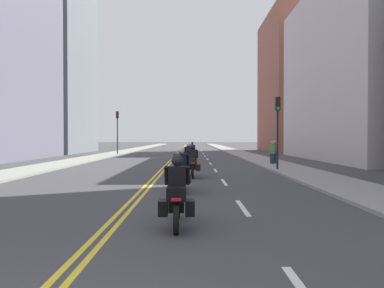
{
  "coord_description": "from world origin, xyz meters",
  "views": [
    {
      "loc": [
        1.8,
        -2.38,
        1.95
      ],
      "look_at": [
        1.79,
        21.99,
        1.57
      ],
      "focal_mm": 34.71,
      "sensor_mm": 36.0,
      "label": 1
    }
  ],
  "objects_px": {
    "motorcycle_0": "(177,197)",
    "motorcycle_3": "(189,158)",
    "traffic_light_far": "(118,125)",
    "traffic_light_near": "(278,120)",
    "motorcycle_1": "(181,174)",
    "motorcycle_5": "(192,153)",
    "pedestrian_1": "(275,152)",
    "motorcycle_2": "(193,164)",
    "motorcycle_4": "(191,155)",
    "pedestrian_0": "(273,153)"
  },
  "relations": [
    {
      "from": "motorcycle_3",
      "to": "motorcycle_4",
      "type": "relative_size",
      "value": 0.99
    },
    {
      "from": "pedestrian_0",
      "to": "traffic_light_near",
      "type": "bearing_deg",
      "value": 108.06
    },
    {
      "from": "motorcycle_2",
      "to": "motorcycle_5",
      "type": "xyz_separation_m",
      "value": [
        -0.03,
        15.07,
        -0.03
      ]
    },
    {
      "from": "motorcycle_0",
      "to": "motorcycle_1",
      "type": "bearing_deg",
      "value": 89.7
    },
    {
      "from": "motorcycle_4",
      "to": "pedestrian_0",
      "type": "xyz_separation_m",
      "value": [
        5.91,
        -1.83,
        0.22
      ]
    },
    {
      "from": "motorcycle_1",
      "to": "motorcycle_4",
      "type": "xyz_separation_m",
      "value": [
        0.28,
        15.0,
        0.01
      ]
    },
    {
      "from": "motorcycle_0",
      "to": "motorcycle_4",
      "type": "bearing_deg",
      "value": 88.34
    },
    {
      "from": "motorcycle_1",
      "to": "pedestrian_0",
      "type": "bearing_deg",
      "value": 68.13
    },
    {
      "from": "traffic_light_near",
      "to": "pedestrian_0",
      "type": "height_order",
      "value": "traffic_light_near"
    },
    {
      "from": "motorcycle_2",
      "to": "traffic_light_near",
      "type": "height_order",
      "value": "traffic_light_near"
    },
    {
      "from": "motorcycle_2",
      "to": "motorcycle_5",
      "type": "bearing_deg",
      "value": 88.95
    },
    {
      "from": "motorcycle_3",
      "to": "pedestrian_0",
      "type": "xyz_separation_m",
      "value": [
        6.02,
        2.73,
        0.23
      ]
    },
    {
      "from": "traffic_light_far",
      "to": "motorcycle_1",
      "type": "bearing_deg",
      "value": -74.38
    },
    {
      "from": "motorcycle_3",
      "to": "motorcycle_1",
      "type": "bearing_deg",
      "value": -91.91
    },
    {
      "from": "motorcycle_5",
      "to": "pedestrian_1",
      "type": "relative_size",
      "value": 1.21
    },
    {
      "from": "motorcycle_2",
      "to": "motorcycle_3",
      "type": "bearing_deg",
      "value": 91.62
    },
    {
      "from": "traffic_light_near",
      "to": "traffic_light_far",
      "type": "height_order",
      "value": "traffic_light_far"
    },
    {
      "from": "motorcycle_0",
      "to": "motorcycle_4",
      "type": "relative_size",
      "value": 1.0
    },
    {
      "from": "motorcycle_5",
      "to": "motorcycle_4",
      "type": "bearing_deg",
      "value": -88.1
    },
    {
      "from": "motorcycle_3",
      "to": "traffic_light_near",
      "type": "height_order",
      "value": "traffic_light_near"
    },
    {
      "from": "motorcycle_0",
      "to": "motorcycle_1",
      "type": "height_order",
      "value": "motorcycle_1"
    },
    {
      "from": "motorcycle_0",
      "to": "motorcycle_2",
      "type": "relative_size",
      "value": 0.98
    },
    {
      "from": "pedestrian_1",
      "to": "traffic_light_near",
      "type": "bearing_deg",
      "value": -168.83
    },
    {
      "from": "motorcycle_4",
      "to": "traffic_light_far",
      "type": "distance_m",
      "value": 17.05
    },
    {
      "from": "traffic_light_near",
      "to": "motorcycle_0",
      "type": "bearing_deg",
      "value": -111.44
    },
    {
      "from": "motorcycle_2",
      "to": "pedestrian_1",
      "type": "relative_size",
      "value": 1.23
    },
    {
      "from": "traffic_light_far",
      "to": "traffic_light_near",
      "type": "bearing_deg",
      "value": -57.03
    },
    {
      "from": "motorcycle_1",
      "to": "motorcycle_4",
      "type": "bearing_deg",
      "value": 92.21
    },
    {
      "from": "motorcycle_5",
      "to": "motorcycle_3",
      "type": "bearing_deg",
      "value": -88.15
    },
    {
      "from": "traffic_light_far",
      "to": "pedestrian_1",
      "type": "height_order",
      "value": "traffic_light_far"
    },
    {
      "from": "traffic_light_far",
      "to": "pedestrian_0",
      "type": "xyz_separation_m",
      "value": [
        14.43,
        -16.32,
        -2.6
      ]
    },
    {
      "from": "motorcycle_4",
      "to": "motorcycle_5",
      "type": "xyz_separation_m",
      "value": [
        0.12,
        5.1,
        -0.02
      ]
    },
    {
      "from": "motorcycle_0",
      "to": "motorcycle_3",
      "type": "relative_size",
      "value": 1.01
    },
    {
      "from": "pedestrian_1",
      "to": "motorcycle_3",
      "type": "bearing_deg",
      "value": 138.74
    },
    {
      "from": "pedestrian_0",
      "to": "motorcycle_4",
      "type": "bearing_deg",
      "value": 9.56
    },
    {
      "from": "traffic_light_near",
      "to": "pedestrian_0",
      "type": "distance_m",
      "value": 5.3
    },
    {
      "from": "motorcycle_5",
      "to": "traffic_light_far",
      "type": "distance_m",
      "value": 13.08
    },
    {
      "from": "motorcycle_1",
      "to": "traffic_light_far",
      "type": "xyz_separation_m",
      "value": [
        -8.25,
        29.5,
        2.82
      ]
    },
    {
      "from": "motorcycle_3",
      "to": "motorcycle_5",
      "type": "distance_m",
      "value": 9.66
    },
    {
      "from": "pedestrian_0",
      "to": "pedestrian_1",
      "type": "relative_size",
      "value": 0.96
    },
    {
      "from": "motorcycle_0",
      "to": "motorcycle_5",
      "type": "distance_m",
      "value": 25.42
    },
    {
      "from": "motorcycle_1",
      "to": "motorcycle_3",
      "type": "bearing_deg",
      "value": 92.38
    },
    {
      "from": "motorcycle_2",
      "to": "motorcycle_5",
      "type": "height_order",
      "value": "motorcycle_2"
    },
    {
      "from": "motorcycle_0",
      "to": "motorcycle_2",
      "type": "distance_m",
      "value": 10.35
    },
    {
      "from": "motorcycle_1",
      "to": "motorcycle_5",
      "type": "height_order",
      "value": "motorcycle_1"
    },
    {
      "from": "motorcycle_5",
      "to": "pedestrian_1",
      "type": "bearing_deg",
      "value": -43.76
    },
    {
      "from": "motorcycle_0",
      "to": "motorcycle_3",
      "type": "distance_m",
      "value": 15.76
    },
    {
      "from": "motorcycle_1",
      "to": "traffic_light_far",
      "type": "height_order",
      "value": "traffic_light_far"
    },
    {
      "from": "motorcycle_0",
      "to": "traffic_light_far",
      "type": "height_order",
      "value": "traffic_light_far"
    },
    {
      "from": "motorcycle_1",
      "to": "motorcycle_2",
      "type": "bearing_deg",
      "value": 88.44
    }
  ]
}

